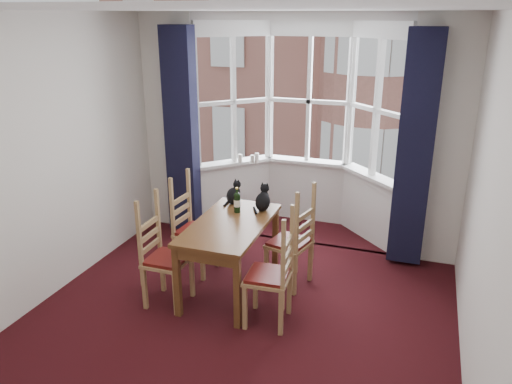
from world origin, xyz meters
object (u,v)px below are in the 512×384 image
at_px(chair_left_far, 189,231).
at_px(chair_right_far, 297,246).
at_px(dining_table, 230,232).
at_px(cat_left, 234,194).
at_px(wine_bottle, 237,201).
at_px(chair_left_near, 159,259).
at_px(cat_right, 263,200).
at_px(candle_extra, 257,158).
at_px(chair_right_near, 277,278).
at_px(candle_tall, 240,158).
at_px(candle_short, 252,159).

xyz_separation_m(chair_left_far, chair_right_far, (1.24, 0.03, 0.00)).
bearing_deg(dining_table, chair_left_far, 155.50).
bearing_deg(cat_left, wine_bottle, -60.48).
xyz_separation_m(chair_left_near, chair_right_far, (1.22, 0.74, 0.00)).
bearing_deg(cat_right, candle_extra, 111.57).
height_order(cat_left, wine_bottle, wine_bottle).
relative_size(dining_table, candle_extra, 10.07).
xyz_separation_m(chair_right_near, cat_left, (-0.80, 0.94, 0.40)).
height_order(chair_right_far, candle_extra, candle_extra).
bearing_deg(dining_table, wine_bottle, 96.55).
xyz_separation_m(candle_tall, candle_short, (0.17, 0.03, -0.00)).
xyz_separation_m(chair_right_near, candle_extra, (-0.97, 2.24, 0.46)).
bearing_deg(cat_right, candle_tall, 119.96).
distance_m(chair_right_near, cat_left, 1.30).
relative_size(chair_right_near, candle_short, 8.97).
relative_size(dining_table, candle_tall, 12.21).
xyz_separation_m(chair_left_far, candle_extra, (0.27, 1.54, 0.46)).
xyz_separation_m(chair_right_far, wine_bottle, (-0.66, -0.02, 0.42)).
relative_size(cat_left, candle_tall, 2.54).
height_order(chair_left_near, chair_right_near, same).
distance_m(cat_right, candle_tall, 1.54).
xyz_separation_m(chair_left_near, cat_right, (0.80, 0.87, 0.41)).
bearing_deg(cat_right, chair_right_far, -17.34).
bearing_deg(candle_short, cat_right, -66.12).
relative_size(chair_left_far, candle_tall, 8.43).
xyz_separation_m(dining_table, chair_right_near, (0.63, -0.42, -0.20)).
distance_m(cat_right, candle_short, 1.49).
distance_m(chair_left_near, chair_right_near, 1.22).
height_order(cat_left, cat_right, cat_right).
height_order(chair_right_far, wine_bottle, wine_bottle).
bearing_deg(chair_left_near, chair_right_far, 31.35).
xyz_separation_m(candle_tall, candle_extra, (0.22, 0.05, 0.01)).
distance_m(chair_left_far, wine_bottle, 0.72).
height_order(chair_left_near, cat_right, cat_right).
relative_size(dining_table, chair_left_far, 1.45).
height_order(chair_left_far, chair_right_near, same).
distance_m(dining_table, chair_left_near, 0.76).
xyz_separation_m(cat_right, candle_tall, (-0.77, 1.34, 0.04)).
bearing_deg(candle_tall, chair_left_near, -90.71).
bearing_deg(chair_left_near, candle_short, 85.08).
height_order(dining_table, cat_left, cat_left).
height_order(cat_right, candle_tall, cat_right).
bearing_deg(wine_bottle, candle_extra, 101.31).
relative_size(chair_left_near, candle_extra, 6.96).
height_order(chair_right_near, candle_short, candle_short).
distance_m(cat_left, candle_short, 1.30).
relative_size(cat_left, cat_right, 0.92).
bearing_deg(chair_left_far, chair_right_near, -29.21).
height_order(dining_table, chair_right_far, chair_right_far).
distance_m(dining_table, candle_extra, 1.87).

